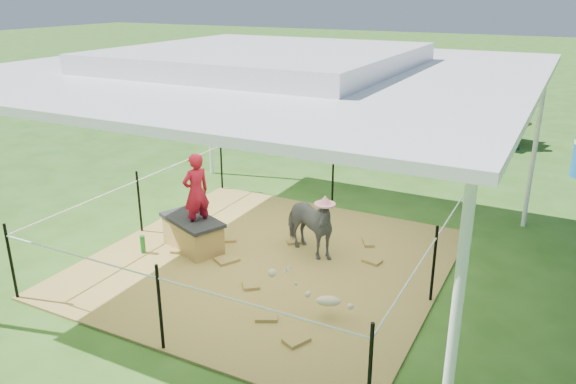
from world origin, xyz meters
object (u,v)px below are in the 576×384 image
at_px(straw_bale, 193,235).
at_px(woman, 196,186).
at_px(distant_person, 510,124).
at_px(pony, 307,225).
at_px(green_bottle, 143,244).
at_px(foal, 328,299).
at_px(picnic_table_near, 482,125).

bearing_deg(straw_bale, woman, -0.00).
bearing_deg(distant_person, pony, 54.15).
distance_m(woman, green_bottle, 1.16).
bearing_deg(green_bottle, woman, 34.70).
bearing_deg(straw_bale, green_bottle, -140.71).
bearing_deg(green_bottle, foal, -6.20).
bearing_deg(foal, picnic_table_near, 68.24).
relative_size(woman, foal, 1.34).
xyz_separation_m(foal, picnic_table_near, (0.18, 9.22, 0.13)).
xyz_separation_m(straw_bale, woman, (0.10, -0.00, 0.77)).
height_order(straw_bale, picnic_table_near, picnic_table_near).
relative_size(green_bottle, foal, 0.31).
distance_m(straw_bale, distant_person, 8.62).
relative_size(pony, foal, 1.28).
height_order(pony, picnic_table_near, pony).
distance_m(pony, picnic_table_near, 7.93).
distance_m(green_bottle, foal, 3.03).
height_order(pony, foal, pony).
height_order(woman, green_bottle, woman).
distance_m(straw_bale, picnic_table_near, 8.84).
xyz_separation_m(green_bottle, pony, (2.09, 1.03, 0.32)).
bearing_deg(straw_bale, picnic_table_near, 72.68).
height_order(foal, picnic_table_near, picnic_table_near).
distance_m(green_bottle, distant_person, 9.26).
height_order(pony, distant_person, distant_person).
height_order(straw_bale, foal, foal).
height_order(woman, foal, woman).
xyz_separation_m(woman, foal, (2.36, -0.78, -0.74)).
relative_size(green_bottle, distant_person, 0.22).
height_order(straw_bale, woman, woman).
bearing_deg(distant_person, green_bottle, 42.99).
height_order(woman, picnic_table_near, woman).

